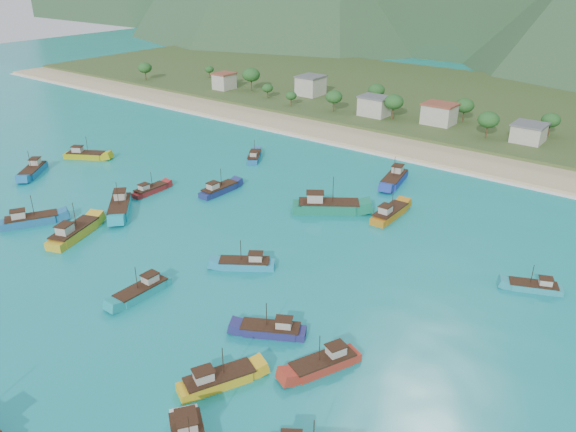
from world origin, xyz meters
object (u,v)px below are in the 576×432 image
Objects in this scene: boat_0 at (324,364)px; boat_12 at (534,287)px; boat_19 at (272,331)px; boat_22 at (219,190)px; boat_17 at (390,214)px; boat_20 at (150,190)px; boat_15 at (394,179)px; boat_11 at (246,264)px; boat_10 at (327,207)px; boat_21 at (86,156)px; boat_7 at (142,291)px; boat_23 at (218,381)px; boat_3 at (120,207)px; boat_14 at (31,221)px; boat_25 at (254,157)px; boat_1 at (33,171)px; boat_2 at (74,233)px.

boat_0 is 39.36m from boat_12.
boat_22 is (-42.28, 33.46, 0.08)m from boat_19.
boat_19 is at bearing -83.69° from boat_17.
boat_15 is at bearing 43.19° from boat_20.
boat_17 is (-15.36, 46.56, 0.13)m from boat_0.
boat_15 reaches higher than boat_11.
boat_21 is (-69.73, -10.25, -0.35)m from boat_10.
boat_19 is at bearing -11.71° from boat_10.
boat_21 is at bearing -27.59° from boat_7.
boat_3 is at bearing 179.88° from boat_23.
boat_14 is 1.22× the size of boat_25.
boat_25 is (35.73, 41.41, -0.20)m from boat_1.
boat_7 reaches higher than boat_19.
boat_19 is at bearing 15.13° from boat_0.
boat_14 is at bearing 62.20° from boat_19.
boat_22 is (9.29, 20.02, -0.26)m from boat_3.
boat_25 is (-37.28, -7.03, -0.30)m from boat_15.
boat_14 is 60.69m from boat_19.
boat_2 is at bearing 49.32° from boat_15.
boat_22 is at bearing -62.43° from boat_7.
boat_7 is (64.22, -19.02, -0.14)m from boat_1.
boat_2 reaches higher than boat_21.
boat_15 is (34.86, 62.31, -0.02)m from boat_2.
boat_19 is at bearing -162.14° from boat_11.
boat_25 is at bearing 51.30° from boat_12.
boat_17 reaches higher than boat_11.
boat_19 is (-9.85, 1.47, -0.05)m from boat_0.
boat_0 is 1.00× the size of boat_22.
boat_10 reaches higher than boat_15.
boat_1 is at bearing -171.13° from boat_23.
boat_17 is 1.25× the size of boat_20.
boat_15 is at bearing -16.55° from boat_19.
boat_7 is at bearing 71.11° from boat_15.
boat_12 is (77.53, 21.00, -0.45)m from boat_3.
boat_0 is 0.81× the size of boat_15.
boat_21 is 1.19× the size of boat_25.
boat_14 is at bearing -82.01° from boat_10.
boat_1 is 87.62m from boat_15.
boat_17 is (46.05, 31.65, -0.16)m from boat_3.
boat_19 is at bearing -24.17° from boat_20.
boat_25 is (-77.06, 21.52, 0.10)m from boat_12.
boat_10 is (31.53, 38.91, 0.20)m from boat_2.
boat_12 is 93.68m from boat_14.
boat_21 is (-0.05, 14.79, -0.03)m from boat_1.
boat_10 is 1.24× the size of boat_14.
boat_2 is 48.68m from boat_19.
boat_10 reaches higher than boat_7.
boat_21 is at bearing 41.77° from boat_11.
boat_11 is 47.06m from boat_12.
boat_14 is at bearing 11.14° from boat_3.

